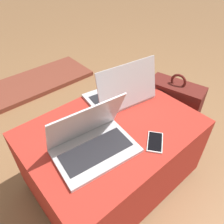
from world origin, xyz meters
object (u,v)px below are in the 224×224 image
object	(u,v)px
cell_phone	(155,142)
backpack	(172,114)
laptop_far	(121,92)
laptop_near	(92,141)

from	to	relation	value
cell_phone	backpack	bearing A→B (deg)	-103.39
laptop_far	cell_phone	bearing A→B (deg)	81.73
cell_phone	laptop_near	bearing A→B (deg)	18.42
laptop_near	cell_phone	bearing A→B (deg)	-27.43
laptop_far	backpack	xyz separation A→B (m)	(0.37, -0.15, -0.28)
laptop_near	cell_phone	size ratio (longest dim) A/B	2.68
laptop_near	laptop_far	world-z (taller)	laptop_far
laptop_far	backpack	bearing A→B (deg)	166.94
backpack	laptop_far	bearing A→B (deg)	53.27
backpack	laptop_near	bearing A→B (deg)	78.54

